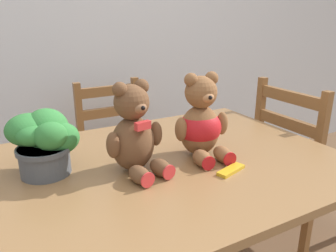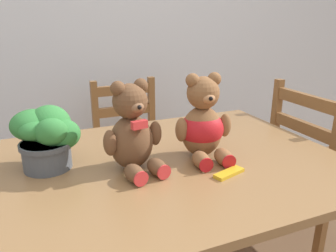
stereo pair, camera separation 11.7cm
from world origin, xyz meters
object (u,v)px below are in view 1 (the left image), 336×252
object	(u,v)px
teddy_bear_left	(134,133)
teddy_bear_right	(201,123)
potted_plant	(44,139)
wooden_chair_side	(299,161)
wooden_chair_behind	(119,156)
chocolate_bar	(231,170)

from	to	relation	value
teddy_bear_left	teddy_bear_right	xyz separation A→B (m)	(0.27, 0.00, -0.01)
teddy_bear_right	potted_plant	xyz separation A→B (m)	(-0.55, 0.13, -0.01)
wooden_chair_side	potted_plant	distance (m)	1.43
wooden_chair_side	potted_plant	size ratio (longest dim) A/B	4.07
teddy_bear_right	wooden_chair_side	bearing A→B (deg)	-162.05
wooden_chair_behind	potted_plant	distance (m)	0.97
wooden_chair_behind	teddy_bear_left	size ratio (longest dim) A/B	2.83
wooden_chair_behind	teddy_bear_right	distance (m)	0.94
wooden_chair_side	teddy_bear_left	xyz separation A→B (m)	(-1.10, -0.19, 0.42)
wooden_chair_behind	chocolate_bar	bearing A→B (deg)	92.61
wooden_chair_side	teddy_bear_left	size ratio (longest dim) A/B	2.97
teddy_bear_right	teddy_bear_left	bearing A→B (deg)	6.06
potted_plant	wooden_chair_side	bearing A→B (deg)	2.30
teddy_bear_left	chocolate_bar	size ratio (longest dim) A/B	2.66
wooden_chair_behind	teddy_bear_right	size ratio (longest dim) A/B	2.78
teddy_bear_left	potted_plant	xyz separation A→B (m)	(-0.27, 0.13, -0.02)
potted_plant	chocolate_bar	world-z (taller)	potted_plant
wooden_chair_behind	wooden_chair_side	bearing A→B (deg)	143.46
wooden_chair_behind	teddy_bear_right	xyz separation A→B (m)	(0.04, -0.83, 0.44)
teddy_bear_left	teddy_bear_right	size ratio (longest dim) A/B	0.98
wooden_chair_behind	teddy_bear_left	xyz separation A→B (m)	(-0.24, -0.83, 0.45)
wooden_chair_behind	wooden_chair_side	world-z (taller)	wooden_chair_side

